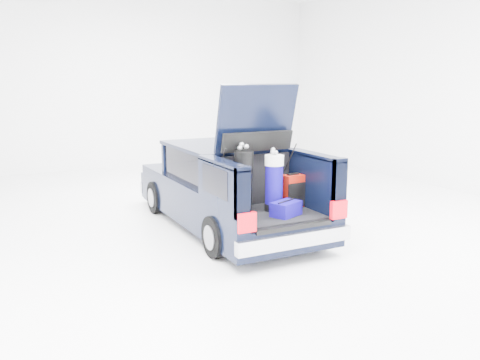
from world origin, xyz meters
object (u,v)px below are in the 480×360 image
black_golf_bag (243,181)px  blue_duffel (286,209)px  car (224,188)px  blue_golf_bag (274,182)px  red_suitcase (293,191)px

black_golf_bag → blue_duffel: bearing=-66.5°
car → blue_golf_bag: (0.13, -1.48, 0.36)m
black_golf_bag → blue_golf_bag: size_ratio=1.07×
black_golf_bag → blue_golf_bag: (0.43, -0.17, -0.03)m
red_suitcase → blue_golf_bag: size_ratio=0.56×
car → black_golf_bag: size_ratio=4.57×
red_suitcase → black_golf_bag: size_ratio=0.52×
red_suitcase → blue_duffel: (-0.37, -0.40, -0.14)m
black_golf_bag → blue_duffel: 0.76m
blue_golf_bag → blue_duffel: blue_golf_bag is taller
car → red_suitcase: car is taller
black_golf_bag → blue_duffel: size_ratio=2.00×
car → red_suitcase: size_ratio=8.80×
red_suitcase → black_golf_bag: 0.84m
car → red_suitcase: 1.52m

